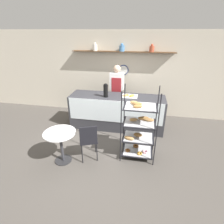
% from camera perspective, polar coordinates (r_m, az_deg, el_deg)
% --- Properties ---
extents(ground_plane, '(14.00, 14.00, 0.00)m').
position_cam_1_polar(ground_plane, '(4.40, -1.01, -12.16)').
color(ground_plane, '#4C4742').
extents(back_wall, '(10.00, 0.30, 2.70)m').
position_cam_1_polar(back_wall, '(5.87, 3.43, 12.25)').
color(back_wall, beige).
rests_on(back_wall, ground_plane).
extents(display_counter, '(2.69, 0.75, 0.98)m').
position_cam_1_polar(display_counter, '(5.13, 1.57, 0.04)').
color(display_counter, '#333338').
rests_on(display_counter, ground_plane).
extents(pastry_rack, '(0.74, 0.55, 1.63)m').
position_cam_1_polar(pastry_rack, '(3.86, 8.67, -5.34)').
color(pastry_rack, black).
rests_on(pastry_rack, ground_plane).
extents(person_worker, '(0.42, 0.23, 1.74)m').
position_cam_1_polar(person_worker, '(5.49, 1.58, 7.03)').
color(person_worker, '#282833').
rests_on(person_worker, ground_plane).
extents(cafe_table, '(0.67, 0.67, 0.74)m').
position_cam_1_polar(cafe_table, '(3.91, -16.46, -8.70)').
color(cafe_table, '#262628').
rests_on(cafe_table, ground_plane).
extents(cafe_chair, '(0.49, 0.49, 0.90)m').
position_cam_1_polar(cafe_chair, '(3.81, -7.68, -8.66)').
color(cafe_chair, black).
rests_on(cafe_chair, ground_plane).
extents(coffee_carafe, '(0.13, 0.13, 0.38)m').
position_cam_1_polar(coffee_carafe, '(4.82, -2.06, 7.05)').
color(coffee_carafe, black).
rests_on(coffee_carafe, display_counter).
extents(donut_tray_counter, '(0.44, 0.35, 0.05)m').
position_cam_1_polar(donut_tray_counter, '(4.94, 5.60, 5.32)').
color(donut_tray_counter, white).
rests_on(donut_tray_counter, display_counter).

